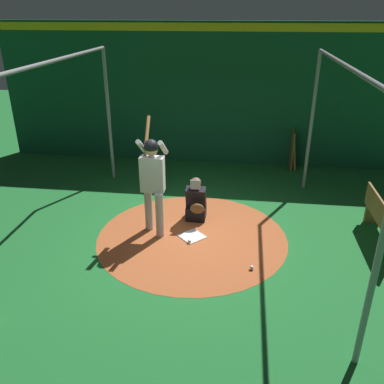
% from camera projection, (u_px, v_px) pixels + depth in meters
% --- Properties ---
extents(ground_plane, '(27.70, 27.70, 0.00)m').
position_uv_depth(ground_plane, '(192.00, 237.00, 7.79)').
color(ground_plane, '#1E6B2D').
extents(dirt_circle, '(3.64, 3.64, 0.01)m').
position_uv_depth(dirt_circle, '(192.00, 237.00, 7.79)').
color(dirt_circle, '#AD562D').
rests_on(dirt_circle, ground).
extents(home_plate, '(0.59, 0.59, 0.01)m').
position_uv_depth(home_plate, '(192.00, 236.00, 7.79)').
color(home_plate, white).
rests_on(home_plate, dirt_circle).
extents(batter, '(0.68, 0.49, 2.22)m').
position_uv_depth(batter, '(152.00, 177.00, 7.48)').
color(batter, '#B3B3B7').
rests_on(batter, ground).
extents(catcher, '(0.58, 0.40, 0.94)m').
position_uv_depth(catcher, '(196.00, 203.00, 8.29)').
color(catcher, black).
rests_on(catcher, ground).
extents(back_wall, '(0.22, 11.70, 3.74)m').
position_uv_depth(back_wall, '(213.00, 95.00, 10.90)').
color(back_wall, '#145133').
rests_on(back_wall, ground).
extents(cage_frame, '(5.53, 4.91, 3.23)m').
position_uv_depth(cage_frame, '(192.00, 124.00, 6.87)').
color(cage_frame, gray).
rests_on(cage_frame, ground).
extents(bat_rack, '(0.70, 0.18, 1.05)m').
position_uv_depth(bat_rack, '(292.00, 150.00, 10.99)').
color(bat_rack, olive).
rests_on(bat_rack, ground).
extents(bench, '(1.74, 0.36, 0.85)m').
position_uv_depth(bench, '(384.00, 220.00, 7.46)').
color(bench, olive).
rests_on(bench, ground).
extents(baseball_0, '(0.07, 0.07, 0.07)m').
position_uv_depth(baseball_0, '(252.00, 268.00, 6.79)').
color(baseball_0, white).
rests_on(baseball_0, dirt_circle).
extents(baseball_1, '(0.07, 0.07, 0.07)m').
position_uv_depth(baseball_1, '(190.00, 241.00, 7.56)').
color(baseball_1, white).
rests_on(baseball_1, dirt_circle).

